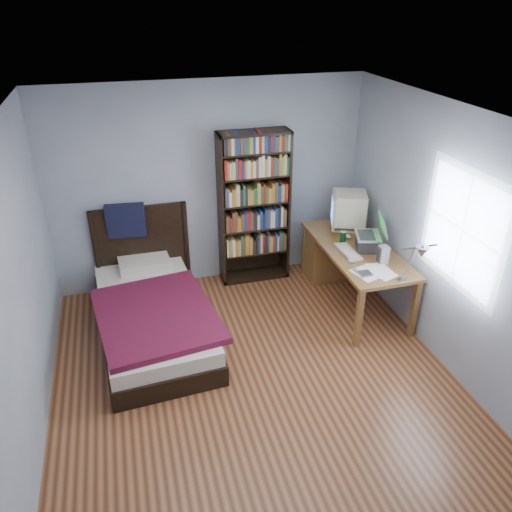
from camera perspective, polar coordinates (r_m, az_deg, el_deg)
name	(u,v)px	position (r m, az deg, el deg)	size (l,w,h in m)	color
room	(259,269)	(4.25, 0.33, -1.47)	(4.20, 4.24, 2.50)	#512B18
desk	(338,253)	(6.37, 9.37, 0.37)	(0.75, 1.70, 0.73)	brown
crt_monitor	(347,209)	(6.18, 10.39, 5.33)	(0.54, 0.50, 0.48)	beige
laptop	(369,240)	(5.80, 12.79, 1.85)	(0.45, 0.42, 0.43)	#2D2D30
desk_lamp	(419,254)	(4.74, 18.16, 0.17)	(0.24, 0.53, 0.63)	#99999E
keyboard	(348,252)	(5.71, 10.46, 0.50)	(0.16, 0.41, 0.03)	#B4AC96
speaker	(383,255)	(5.54, 14.34, 0.16)	(0.10, 0.10, 0.20)	gray
soda_can	(343,237)	(5.93, 9.91, 2.18)	(0.07, 0.07, 0.13)	#083E1A
mouse	(348,236)	(6.06, 10.45, 2.23)	(0.06, 0.11, 0.04)	silver
phone_silver	(352,262)	(5.51, 10.91, -0.67)	(0.05, 0.10, 0.02)	silver
phone_grey	(356,270)	(5.36, 11.39, -1.62)	(0.04, 0.08, 0.02)	gray
external_drive	(365,274)	(5.31, 12.38, -2.02)	(0.12, 0.12, 0.02)	gray
bookshelf	(254,209)	(6.17, -0.22, 5.43)	(0.86, 0.30, 1.92)	black
bed	(152,310)	(5.61, -11.84, -6.05)	(1.32, 2.23, 1.16)	black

